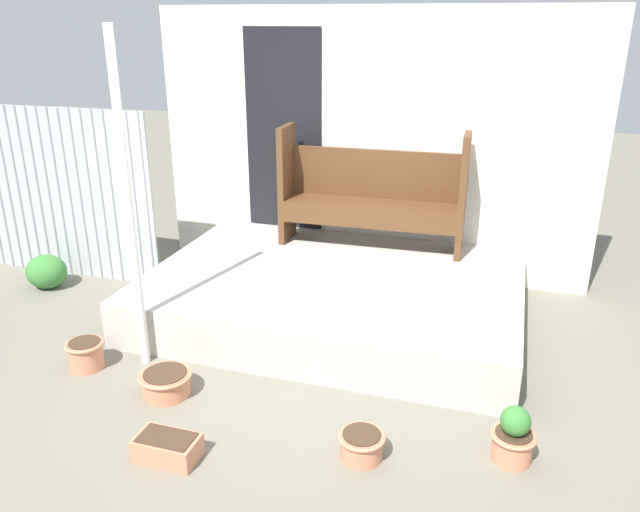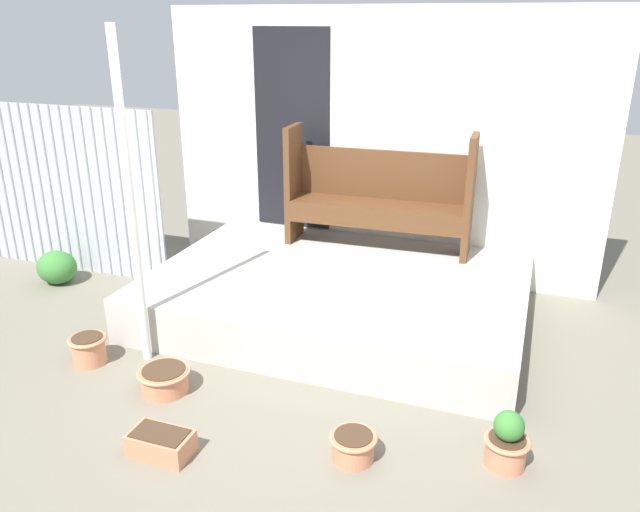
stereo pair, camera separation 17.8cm
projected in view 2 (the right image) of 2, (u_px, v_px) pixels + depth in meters
The scene contains 12 objects.
ground_plane at pixel (301, 383), 4.54m from camera, with size 24.00×24.00×0.00m, color #706B5B.
porch_slab at pixel (338, 295), 5.49m from camera, with size 3.17×2.25×0.40m.
house_wall at pixel (372, 146), 6.12m from camera, with size 4.37×0.08×2.60m.
fence_corrugated at pixel (37, 187), 6.41m from camera, with size 2.96×0.05×1.70m.
support_post at pixel (131, 207), 4.43m from camera, with size 0.06×0.06×2.46m.
bench at pixel (379, 191), 5.90m from camera, with size 1.76×0.47×1.13m.
flower_pot_left at pixel (88, 348), 4.76m from camera, with size 0.29×0.29×0.22m.
flower_pot_middle at pixel (165, 379), 4.41m from camera, with size 0.38×0.38×0.17m.
flower_pot_right at pixel (353, 445), 3.73m from camera, with size 0.29×0.29×0.17m.
flower_pot_far_right at pixel (507, 442), 3.66m from camera, with size 0.27×0.27×0.37m.
planter_box_rect at pixel (161, 443), 3.78m from camera, with size 0.38×0.22×0.15m.
shrub_by_fence at pixel (57, 267), 6.19m from camera, with size 0.40×0.36×0.33m.
Camera 2 is at (1.46, -3.62, 2.50)m, focal length 35.00 mm.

